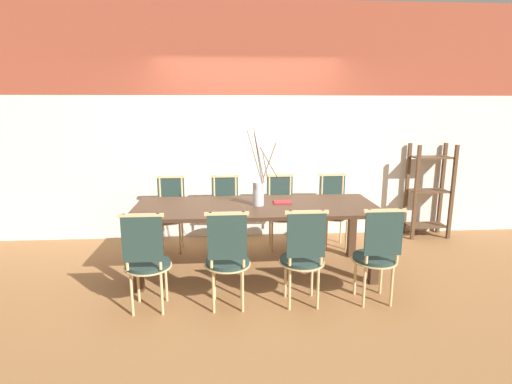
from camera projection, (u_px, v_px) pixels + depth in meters
The scene contains 14 objects.
ground_plane at pixel (256, 272), 4.54m from camera, with size 16.00×16.00×0.00m, color olive.
wall_rear at pixel (249, 124), 5.50m from camera, with size 12.00×0.06×3.20m.
dining_table at pixel (256, 213), 4.39m from camera, with size 2.65×0.98×0.78m.
chair_near_leftend at pixel (147, 259), 3.57m from camera, with size 0.43×0.43×0.96m.
chair_near_left at pixel (228, 257), 3.62m from camera, with size 0.43×0.43×0.96m.
chair_near_center at pixel (303, 255), 3.67m from camera, with size 0.43×0.43×0.96m.
chair_near_right at pixel (377, 253), 3.72m from camera, with size 0.43×0.43×0.96m.
chair_far_leftend at pixel (171, 212), 5.15m from camera, with size 0.43×0.43×0.96m.
chair_far_left at pixel (225, 211), 5.20m from camera, with size 0.43×0.43×0.96m.
chair_far_center at pixel (281, 210), 5.25m from camera, with size 0.43×0.43×0.96m.
chair_far_right at pixel (334, 209), 5.30m from camera, with size 0.43×0.43×0.96m.
vase_centerpiece at pixel (258, 192), 4.34m from camera, with size 0.37×0.42×0.84m.
book_stack at pixel (282, 202), 4.48m from camera, with size 0.20×0.16×0.02m.
shelving_rack at pixel (429, 191), 5.66m from camera, with size 0.57×0.33×1.33m.
Camera 1 is at (-0.31, -4.23, 1.85)m, focal length 28.00 mm.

